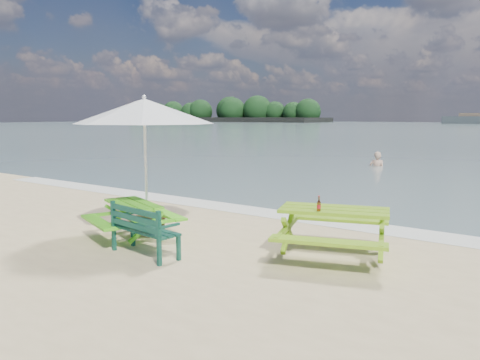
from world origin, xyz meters
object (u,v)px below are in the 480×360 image
Objects in this scene: picnic_table_left at (134,221)px; patio_umbrella at (144,111)px; picnic_table_right at (333,234)px; park_bench at (145,240)px; side_table at (148,225)px; beer_bottle at (319,206)px; swimmer at (377,172)px.

picnic_table_left is 0.68× the size of patio_umbrella.
picnic_table_right is 3.08m from park_bench.
patio_umbrella is (-0.02, 0.37, 2.05)m from picnic_table_left.
picnic_table_left is 2.08m from patio_umbrella.
side_table is 2.44× the size of beer_bottle.
picnic_table_right reaches higher than swimmer.
side_table is (-0.02, 0.37, -0.15)m from picnic_table_left.
patio_umbrella is 15.07m from swimmer.
beer_bottle is at bearing 5.36° from patio_umbrella.
patio_umbrella reaches higher than park_bench.
beer_bottle reaches higher than picnic_table_left.
park_bench is 2.38× the size of side_table.
side_table is at bearing -169.56° from picnic_table_right.
side_table is 3.58m from beer_bottle.
picnic_table_left is at bearing 147.43° from park_bench.
side_table is 0.20× the size of patio_umbrella.
picnic_table_right is 0.80× the size of patio_umbrella.
park_bench is at bearing -32.57° from picnic_table_left.
beer_bottle is at bearing 5.36° from side_table.
side_table is at bearing -87.58° from swimmer.
picnic_table_right is 4.00× the size of side_table.
patio_umbrella is 12.18× the size of beer_bottle.
beer_bottle is (3.49, 0.33, 0.71)m from side_table.
picnic_table_left is at bearing -87.45° from side_table.
park_bench is at bearing -44.65° from side_table.
beer_bottle reaches higher than swimmer.
swimmer is at bearing 106.64° from picnic_table_right.
picnic_table_left is 1.19m from park_bench.
picnic_table_left is at bearing -168.73° from beer_bottle.
beer_bottle reaches higher than picnic_table_right.
swimmer is (-4.12, 14.49, -1.17)m from beer_bottle.
picnic_table_left is 3.38× the size of side_table.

